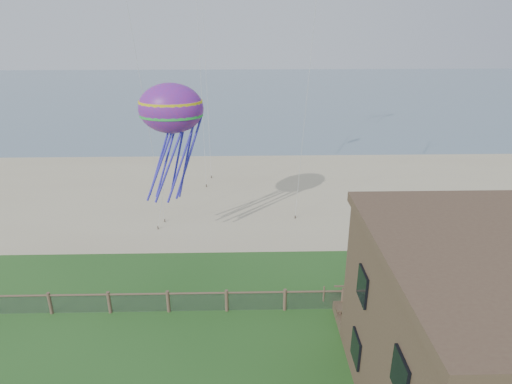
# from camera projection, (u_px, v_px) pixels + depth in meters

# --- Properties ---
(sand_beach) EXTENTS (72.00, 20.00, 0.02)m
(sand_beach) POSITION_uv_depth(u_px,v_px,m) (233.00, 193.00, 38.44)
(sand_beach) COLOR tan
(sand_beach) RESTS_ON ground
(ocean) EXTENTS (160.00, 68.00, 0.02)m
(ocean) POSITION_uv_depth(u_px,v_px,m) (239.00, 96.00, 79.09)
(ocean) COLOR slate
(ocean) RESTS_ON ground
(chainlink_fence) EXTENTS (36.20, 0.20, 1.25)m
(chainlink_fence) POSITION_uv_depth(u_px,v_px,m) (227.00, 302.00, 23.45)
(chainlink_fence) COLOR brown
(chainlink_fence) RESTS_ON ground
(motel_deck) EXTENTS (15.00, 2.00, 0.50)m
(motel_deck) POSITION_uv_depth(u_px,v_px,m) (484.00, 315.00, 22.93)
(motel_deck) COLOR brown
(motel_deck) RESTS_ON ground
(picnic_table) EXTENTS (1.84, 1.55, 0.68)m
(picnic_table) POSITION_uv_depth(u_px,v_px,m) (353.00, 316.00, 22.75)
(picnic_table) COLOR brown
(picnic_table) RESTS_ON ground
(octopus_kite) EXTENTS (4.05, 3.19, 7.50)m
(octopus_kite) POSITION_uv_depth(u_px,v_px,m) (173.00, 141.00, 26.68)
(octopus_kite) COLOR #D62157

